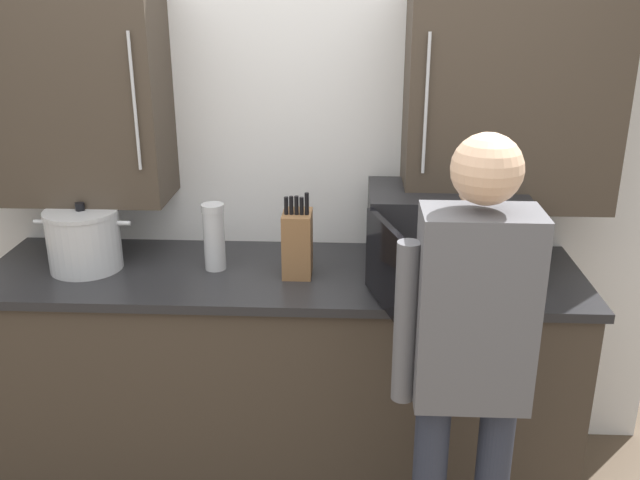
{
  "coord_description": "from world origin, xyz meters",
  "views": [
    {
      "loc": [
        0.27,
        -1.62,
        2.02
      ],
      "look_at": [
        0.15,
        0.85,
        1.1
      ],
      "focal_mm": 39.13,
      "sensor_mm": 36.0,
      "label": 1
    }
  ],
  "objects_px": {
    "microwave_oven": "(437,232)",
    "stock_pot": "(84,239)",
    "person_figure": "(470,352)",
    "knife_block": "(297,243)",
    "thermos_flask": "(214,237)"
  },
  "relations": [
    {
      "from": "thermos_flask",
      "to": "knife_block",
      "type": "relative_size",
      "value": 0.79
    },
    {
      "from": "knife_block",
      "to": "stock_pot",
      "type": "bearing_deg",
      "value": 178.76
    },
    {
      "from": "microwave_oven",
      "to": "person_figure",
      "type": "xyz_separation_m",
      "value": [
        0.03,
        -0.69,
        -0.14
      ]
    },
    {
      "from": "stock_pot",
      "to": "knife_block",
      "type": "relative_size",
      "value": 1.13
    },
    {
      "from": "person_figure",
      "to": "microwave_oven",
      "type": "bearing_deg",
      "value": 92.38
    },
    {
      "from": "microwave_oven",
      "to": "stock_pot",
      "type": "relative_size",
      "value": 2.08
    },
    {
      "from": "microwave_oven",
      "to": "stock_pot",
      "type": "distance_m",
      "value": 1.38
    },
    {
      "from": "microwave_oven",
      "to": "knife_block",
      "type": "distance_m",
      "value": 0.54
    },
    {
      "from": "thermos_flask",
      "to": "knife_block",
      "type": "xyz_separation_m",
      "value": [
        0.33,
        -0.04,
        -0.01
      ]
    },
    {
      "from": "stock_pot",
      "to": "person_figure",
      "type": "bearing_deg",
      "value": -24.73
    },
    {
      "from": "thermos_flask",
      "to": "knife_block",
      "type": "height_order",
      "value": "knife_block"
    },
    {
      "from": "thermos_flask",
      "to": "person_figure",
      "type": "bearing_deg",
      "value": -36.72
    },
    {
      "from": "thermos_flask",
      "to": "person_figure",
      "type": "height_order",
      "value": "person_figure"
    },
    {
      "from": "stock_pot",
      "to": "person_figure",
      "type": "relative_size",
      "value": 0.23
    },
    {
      "from": "thermos_flask",
      "to": "stock_pot",
      "type": "bearing_deg",
      "value": -177.71
    }
  ]
}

